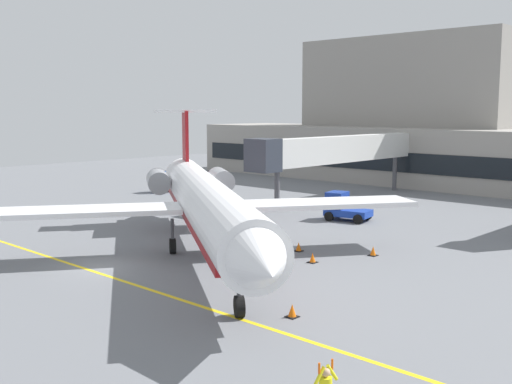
# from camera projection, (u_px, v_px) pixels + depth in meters

# --- Properties ---
(ground) EXTENTS (120.00, 120.00, 0.11)m
(ground) POSITION_uv_depth(u_px,v_px,m) (102.00, 267.00, 33.29)
(ground) COLOR slate
(terminal_building) EXTENTS (60.26, 13.12, 16.76)m
(terminal_building) POSITION_uv_depth(u_px,v_px,m) (420.00, 131.00, 71.14)
(terminal_building) COLOR gray
(terminal_building) RESTS_ON ground
(jet_bridge_east) EXTENTS (2.40, 22.56, 6.01)m
(jet_bridge_east) POSITION_uv_depth(u_px,v_px,m) (334.00, 150.00, 56.43)
(jet_bridge_east) COLOR silver
(jet_bridge_east) RESTS_ON ground
(regional_jet) EXTENTS (28.46, 22.06, 8.29)m
(regional_jet) POSITION_uv_depth(u_px,v_px,m) (205.00, 201.00, 35.29)
(regional_jet) COLOR white
(regional_jet) RESTS_ON ground
(pushback_tractor) EXTENTS (1.86, 3.79, 2.07)m
(pushback_tractor) POSITION_uv_depth(u_px,v_px,m) (167.00, 183.00, 63.22)
(pushback_tractor) COLOR #1E4CB2
(pushback_tractor) RESTS_ON ground
(belt_loader) EXTENTS (3.63, 2.74, 2.12)m
(belt_loader) POSITION_uv_depth(u_px,v_px,m) (343.00, 207.00, 47.03)
(belt_loader) COLOR #19389E
(belt_loader) RESTS_ON ground
(safety_cone_alpha) EXTENTS (0.47, 0.47, 0.55)m
(safety_cone_alpha) POSITION_uv_depth(u_px,v_px,m) (373.00, 251.00, 35.66)
(safety_cone_alpha) COLOR orange
(safety_cone_alpha) RESTS_ON ground
(safety_cone_bravo) EXTENTS (0.47, 0.47, 0.55)m
(safety_cone_bravo) POSITION_uv_depth(u_px,v_px,m) (299.00, 247.00, 36.78)
(safety_cone_bravo) COLOR orange
(safety_cone_bravo) RESTS_ON ground
(safety_cone_charlie) EXTENTS (0.47, 0.47, 0.55)m
(safety_cone_charlie) POSITION_uv_depth(u_px,v_px,m) (313.00, 258.00, 34.05)
(safety_cone_charlie) COLOR orange
(safety_cone_charlie) RESTS_ON ground
(safety_cone_delta) EXTENTS (0.47, 0.47, 0.55)m
(safety_cone_delta) POSITION_uv_depth(u_px,v_px,m) (292.00, 311.00, 25.11)
(safety_cone_delta) COLOR orange
(safety_cone_delta) RESTS_ON ground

